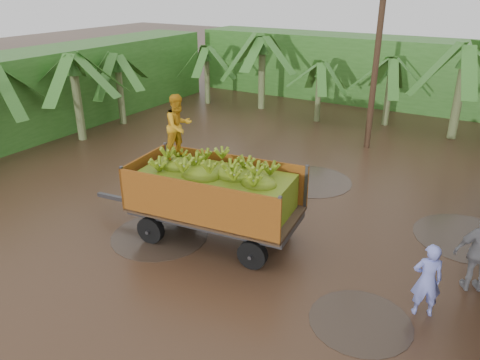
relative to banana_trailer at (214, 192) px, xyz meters
name	(u,v)px	position (x,y,z in m)	size (l,w,h in m)	color
ground	(296,232)	(1.81, 1.37, -1.36)	(100.00, 100.00, 0.00)	black
hedge_north	(384,71)	(-0.19, 17.37, 0.44)	(22.00, 3.00, 3.60)	#2D661E
hedge_west	(62,87)	(-12.19, 5.37, 0.44)	(3.00, 18.00, 3.60)	#2D661E
banana_trailer	(214,192)	(0.00, 0.00, 0.00)	(6.25, 2.63, 3.78)	orange
man_blue	(427,280)	(5.51, -0.43, -0.53)	(0.61, 0.40, 1.68)	#7F89E7
utility_pole	(378,41)	(1.37, 9.47, 2.95)	(1.20, 0.24, 8.52)	#47301E
banana_plants	(237,99)	(-3.86, 7.61, 0.44)	(24.84, 20.87, 4.18)	#2D661E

